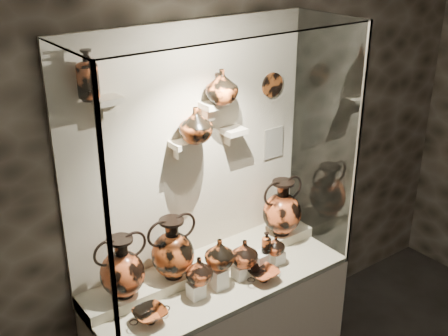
# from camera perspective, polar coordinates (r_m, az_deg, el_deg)

# --- Properties ---
(wall_back) EXTENTS (5.00, 0.02, 3.20)m
(wall_back) POSITION_cam_1_polar(r_m,az_deg,el_deg) (3.48, -3.51, 1.65)
(wall_back) COLOR black
(wall_back) RESTS_ON ground
(plinth) EXTENTS (1.70, 0.60, 0.80)m
(plinth) POSITION_cam_1_polar(r_m,az_deg,el_deg) (3.87, -0.35, -16.53)
(plinth) COLOR beige
(plinth) RESTS_ON floor
(front_tier) EXTENTS (1.68, 0.58, 0.03)m
(front_tier) POSITION_cam_1_polar(r_m,az_deg,el_deg) (3.62, -0.37, -11.51)
(front_tier) COLOR #C2B596
(front_tier) RESTS_ON plinth
(rear_tier) EXTENTS (1.70, 0.25, 0.10)m
(rear_tier) POSITION_cam_1_polar(r_m,az_deg,el_deg) (3.72, -1.98, -9.81)
(rear_tier) COLOR #C2B596
(rear_tier) RESTS_ON plinth
(back_panel) EXTENTS (1.70, 0.03, 1.60)m
(back_panel) POSITION_cam_1_polar(r_m,az_deg,el_deg) (3.47, -3.46, 1.63)
(back_panel) COLOR beige
(back_panel) RESTS_ON plinth
(glass_front) EXTENTS (1.70, 0.01, 1.60)m
(glass_front) POSITION_cam_1_polar(r_m,az_deg,el_deg) (3.02, 2.90, -1.88)
(glass_front) COLOR white
(glass_front) RESTS_ON plinth
(glass_left) EXTENTS (0.01, 0.60, 1.60)m
(glass_left) POSITION_cam_1_polar(r_m,az_deg,el_deg) (2.87, -14.25, -4.09)
(glass_left) COLOR white
(glass_left) RESTS_ON plinth
(glass_right) EXTENTS (0.01, 0.60, 1.60)m
(glass_right) POSITION_cam_1_polar(r_m,az_deg,el_deg) (3.75, 10.12, 3.03)
(glass_right) COLOR white
(glass_right) RESTS_ON plinth
(glass_top) EXTENTS (1.70, 0.60, 0.01)m
(glass_top) POSITION_cam_1_polar(r_m,az_deg,el_deg) (3.00, -0.45, 14.00)
(glass_top) COLOR white
(glass_top) RESTS_ON back_panel
(frame_post_left) EXTENTS (0.02, 0.02, 1.60)m
(frame_post_left) POSITION_cam_1_polar(r_m,az_deg,el_deg) (2.63, -11.64, -6.48)
(frame_post_left) COLOR gray
(frame_post_left) RESTS_ON plinth
(frame_post_right) EXTENTS (0.02, 0.02, 1.60)m
(frame_post_right) POSITION_cam_1_polar(r_m,az_deg,el_deg) (3.57, 13.37, 1.65)
(frame_post_right) COLOR gray
(frame_post_right) RESTS_ON plinth
(pedestal_a) EXTENTS (0.09, 0.09, 0.10)m
(pedestal_a) POSITION_cam_1_polar(r_m,az_deg,el_deg) (3.45, -2.90, -12.24)
(pedestal_a) COLOR silver
(pedestal_a) RESTS_ON front_tier
(pedestal_b) EXTENTS (0.09, 0.09, 0.13)m
(pedestal_b) POSITION_cam_1_polar(r_m,az_deg,el_deg) (3.52, -0.56, -11.10)
(pedestal_b) COLOR silver
(pedestal_b) RESTS_ON front_tier
(pedestal_c) EXTENTS (0.09, 0.09, 0.09)m
(pedestal_c) POSITION_cam_1_polar(r_m,az_deg,el_deg) (3.61, 1.67, -10.44)
(pedestal_c) COLOR silver
(pedestal_c) RESTS_ON front_tier
(pedestal_d) EXTENTS (0.09, 0.09, 0.12)m
(pedestal_d) POSITION_cam_1_polar(r_m,az_deg,el_deg) (3.69, 3.66, -9.41)
(pedestal_d) COLOR silver
(pedestal_d) RESTS_ON front_tier
(pedestal_e) EXTENTS (0.09, 0.09, 0.08)m
(pedestal_e) POSITION_cam_1_polar(r_m,az_deg,el_deg) (3.78, 5.30, -8.95)
(pedestal_e) COLOR silver
(pedestal_e) RESTS_ON front_tier
(bracket_ul) EXTENTS (0.14, 0.12, 0.04)m
(bracket_ul) POSITION_cam_1_polar(r_m,az_deg,el_deg) (3.01, -11.73, 6.78)
(bracket_ul) COLOR beige
(bracket_ul) RESTS_ON back_panel
(bracket_ca) EXTENTS (0.14, 0.12, 0.04)m
(bracket_ca) POSITION_cam_1_polar(r_m,az_deg,el_deg) (3.33, -4.24, 2.45)
(bracket_ca) COLOR beige
(bracket_ca) RESTS_ON back_panel
(bracket_cb) EXTENTS (0.10, 0.12, 0.04)m
(bracket_cb) POSITION_cam_1_polar(r_m,az_deg,el_deg) (3.36, -1.45, 6.37)
(bracket_cb) COLOR beige
(bracket_cb) RESTS_ON back_panel
(bracket_cc) EXTENTS (0.14, 0.12, 0.04)m
(bracket_cc) POSITION_cam_1_polar(r_m,az_deg,el_deg) (3.53, 0.98, 3.78)
(bracket_cc) COLOR beige
(bracket_cc) RESTS_ON back_panel
(amphora_left) EXTENTS (0.38, 0.38, 0.38)m
(amphora_left) POSITION_cam_1_polar(r_m,az_deg,el_deg) (3.31, -10.30, -9.84)
(amphora_left) COLOR #D25628
(amphora_left) RESTS_ON rear_tier
(amphora_mid) EXTENTS (0.35, 0.35, 0.40)m
(amphora_mid) POSITION_cam_1_polar(r_m,az_deg,el_deg) (3.43, -5.28, -8.07)
(amphora_mid) COLOR #C35422
(amphora_mid) RESTS_ON rear_tier
(amphora_right) EXTENTS (0.36, 0.36, 0.40)m
(amphora_right) POSITION_cam_1_polar(r_m,az_deg,el_deg) (3.89, 5.90, -3.98)
(amphora_right) COLOR #D25628
(amphora_right) RESTS_ON rear_tier
(jug_a) EXTENTS (0.20, 0.20, 0.17)m
(jug_a) POSITION_cam_1_polar(r_m,az_deg,el_deg) (3.37, -2.56, -10.33)
(jug_a) COLOR #D25628
(jug_a) RESTS_ON pedestal_a
(jug_b) EXTENTS (0.24, 0.24, 0.19)m
(jug_b) POSITION_cam_1_polar(r_m,az_deg,el_deg) (3.45, -0.48, -8.67)
(jug_b) COLOR #C35422
(jug_b) RESTS_ON pedestal_b
(jug_c) EXTENTS (0.19, 0.19, 0.18)m
(jug_c) POSITION_cam_1_polar(r_m,az_deg,el_deg) (3.54, 2.07, -8.62)
(jug_c) COLOR #D25628
(jug_c) RESTS_ON pedestal_c
(jug_e) EXTENTS (0.16, 0.16, 0.13)m
(jug_e) POSITION_cam_1_polar(r_m,az_deg,el_deg) (3.70, 5.22, -7.80)
(jug_e) COLOR #D25628
(jug_e) RESTS_ON pedestal_e
(lekythos_small) EXTENTS (0.09, 0.09, 0.17)m
(lekythos_small) POSITION_cam_1_polar(r_m,az_deg,el_deg) (3.62, 4.29, -7.43)
(lekythos_small) COLOR #C35422
(lekythos_small) RESTS_ON pedestal_d
(kylix_left) EXTENTS (0.30, 0.28, 0.10)m
(kylix_left) POSITION_cam_1_polar(r_m,az_deg,el_deg) (3.28, -7.55, -14.57)
(kylix_left) COLOR #C35422
(kylix_left) RESTS_ON front_tier
(kylix_right) EXTENTS (0.29, 0.27, 0.09)m
(kylix_right) POSITION_cam_1_polar(r_m,az_deg,el_deg) (3.59, 4.01, -10.70)
(kylix_right) COLOR #D25628
(kylix_right) RESTS_ON front_tier
(lekythos_tall) EXTENTS (0.12, 0.12, 0.29)m
(lekythos_tall) POSITION_cam_1_polar(r_m,az_deg,el_deg) (2.93, -13.69, 9.40)
(lekythos_tall) COLOR #D25628
(lekythos_tall) RESTS_ON bracket_ul
(ovoid_vase_a) EXTENTS (0.27, 0.27, 0.21)m
(ovoid_vase_a) POSITION_cam_1_polar(r_m,az_deg,el_deg) (3.27, -2.90, 4.43)
(ovoid_vase_a) COLOR #C35422
(ovoid_vase_a) RESTS_ON bracket_ca
(ovoid_vase_b) EXTENTS (0.25, 0.25, 0.20)m
(ovoid_vase_b) POSITION_cam_1_polar(r_m,az_deg,el_deg) (3.32, -0.24, 8.30)
(ovoid_vase_b) COLOR #C35422
(ovoid_vase_b) RESTS_ON bracket_cb
(wall_plate) EXTENTS (0.16, 0.02, 0.16)m
(wall_plate) POSITION_cam_1_polar(r_m,az_deg,el_deg) (3.71, 4.90, 8.41)
(wall_plate) COLOR #9B4A1E
(wall_plate) RESTS_ON back_panel
(info_placard) EXTENTS (0.16, 0.01, 0.22)m
(info_placard) POSITION_cam_1_polar(r_m,az_deg,el_deg) (3.86, 5.04, 2.57)
(info_placard) COLOR beige
(info_placard) RESTS_ON back_panel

